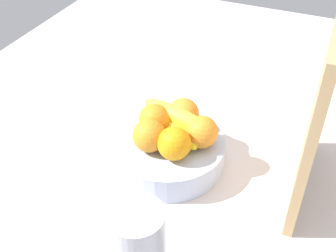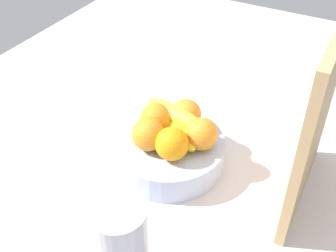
{
  "view_description": "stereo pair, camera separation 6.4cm",
  "coord_description": "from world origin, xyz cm",
  "px_view_note": "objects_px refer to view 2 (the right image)",
  "views": [
    {
      "loc": [
        64.71,
        25.3,
        64.44
      ],
      "look_at": [
        1.58,
        -1.82,
        10.1
      ],
      "focal_mm": 45.74,
      "sensor_mm": 36.0,
      "label": 1
    },
    {
      "loc": [
        61.93,
        31.02,
        64.44
      ],
      "look_at": [
        1.58,
        -1.82,
        10.1
      ],
      "focal_mm": 45.74,
      "sensor_mm": 36.0,
      "label": 2
    }
  ],
  "objects_px": {
    "fruit_bowl": "(168,152)",
    "orange_front_left": "(148,135)",
    "orange_front_right": "(172,144)",
    "cutting_board": "(316,124)",
    "orange_center": "(201,134)",
    "orange_back_left": "(186,115)",
    "orange_back_right": "(156,119)",
    "banana_bunch": "(175,122)",
    "thermos_tumbler": "(121,248)"
  },
  "relations": [
    {
      "from": "fruit_bowl",
      "to": "orange_back_left",
      "type": "height_order",
      "value": "orange_back_left"
    },
    {
      "from": "cutting_board",
      "to": "orange_back_left",
      "type": "bearing_deg",
      "value": -94.75
    },
    {
      "from": "fruit_bowl",
      "to": "thermos_tumbler",
      "type": "distance_m",
      "value": 0.3
    },
    {
      "from": "orange_front_right",
      "to": "cutting_board",
      "type": "relative_size",
      "value": 0.19
    },
    {
      "from": "orange_front_right",
      "to": "cutting_board",
      "type": "bearing_deg",
      "value": 108.79
    },
    {
      "from": "orange_back_right",
      "to": "orange_front_right",
      "type": "bearing_deg",
      "value": 50.52
    },
    {
      "from": "orange_back_left",
      "to": "orange_back_right",
      "type": "relative_size",
      "value": 1.0
    },
    {
      "from": "orange_front_left",
      "to": "orange_front_right",
      "type": "bearing_deg",
      "value": 87.46
    },
    {
      "from": "orange_front_right",
      "to": "banana_bunch",
      "type": "relative_size",
      "value": 0.39
    },
    {
      "from": "orange_center",
      "to": "thermos_tumbler",
      "type": "bearing_deg",
      "value": 0.83
    },
    {
      "from": "orange_back_right",
      "to": "thermos_tumbler",
      "type": "relative_size",
      "value": 0.4
    },
    {
      "from": "orange_front_left",
      "to": "banana_bunch",
      "type": "bearing_deg",
      "value": 158.95
    },
    {
      "from": "orange_front_left",
      "to": "thermos_tumbler",
      "type": "relative_size",
      "value": 0.4
    },
    {
      "from": "orange_back_left",
      "to": "orange_back_right",
      "type": "xyz_separation_m",
      "value": [
        0.04,
        -0.05,
        0.0
      ]
    },
    {
      "from": "fruit_bowl",
      "to": "orange_center",
      "type": "distance_m",
      "value": 0.1
    },
    {
      "from": "orange_front_left",
      "to": "orange_center",
      "type": "bearing_deg",
      "value": 119.92
    },
    {
      "from": "orange_back_right",
      "to": "cutting_board",
      "type": "xyz_separation_m",
      "value": [
        -0.03,
        0.31,
        0.08
      ]
    },
    {
      "from": "fruit_bowl",
      "to": "orange_front_right",
      "type": "height_order",
      "value": "orange_front_right"
    },
    {
      "from": "orange_front_left",
      "to": "orange_back_right",
      "type": "xyz_separation_m",
      "value": [
        -0.05,
        -0.01,
        0.0
      ]
    },
    {
      "from": "orange_front_right",
      "to": "thermos_tumbler",
      "type": "xyz_separation_m",
      "value": [
        0.25,
        0.04,
        -0.01
      ]
    },
    {
      "from": "orange_front_right",
      "to": "cutting_board",
      "type": "height_order",
      "value": "cutting_board"
    },
    {
      "from": "orange_center",
      "to": "banana_bunch",
      "type": "distance_m",
      "value": 0.07
    },
    {
      "from": "banana_bunch",
      "to": "orange_back_right",
      "type": "bearing_deg",
      "value": -68.95
    },
    {
      "from": "orange_center",
      "to": "banana_bunch",
      "type": "bearing_deg",
      "value": -101.77
    },
    {
      "from": "fruit_bowl",
      "to": "thermos_tumbler",
      "type": "bearing_deg",
      "value": 14.22
    },
    {
      "from": "orange_center",
      "to": "orange_back_left",
      "type": "xyz_separation_m",
      "value": [
        -0.04,
        -0.06,
        0.0
      ]
    },
    {
      "from": "orange_front_right",
      "to": "orange_back_right",
      "type": "height_order",
      "value": "same"
    },
    {
      "from": "orange_back_left",
      "to": "cutting_board",
      "type": "bearing_deg",
      "value": 86.63
    },
    {
      "from": "orange_back_left",
      "to": "orange_back_right",
      "type": "bearing_deg",
      "value": -48.06
    },
    {
      "from": "orange_center",
      "to": "orange_back_left",
      "type": "relative_size",
      "value": 1.0
    },
    {
      "from": "fruit_bowl",
      "to": "orange_back_right",
      "type": "relative_size",
      "value": 3.55
    },
    {
      "from": "orange_front_left",
      "to": "orange_center",
      "type": "xyz_separation_m",
      "value": [
        -0.05,
        0.09,
        0.0
      ]
    },
    {
      "from": "cutting_board",
      "to": "orange_front_right",
      "type": "bearing_deg",
      "value": -72.59
    },
    {
      "from": "fruit_bowl",
      "to": "orange_center",
      "type": "relative_size",
      "value": 3.55
    },
    {
      "from": "orange_back_left",
      "to": "thermos_tumbler",
      "type": "relative_size",
      "value": 0.4
    },
    {
      "from": "orange_front_left",
      "to": "orange_back_left",
      "type": "xyz_separation_m",
      "value": [
        -0.1,
        0.04,
        0.0
      ]
    },
    {
      "from": "fruit_bowl",
      "to": "orange_front_left",
      "type": "relative_size",
      "value": 3.55
    },
    {
      "from": "fruit_bowl",
      "to": "orange_front_right",
      "type": "xyz_separation_m",
      "value": [
        0.04,
        0.03,
        0.06
      ]
    },
    {
      "from": "orange_back_left",
      "to": "thermos_tumbler",
      "type": "xyz_separation_m",
      "value": [
        0.34,
        0.06,
        -0.01
      ]
    },
    {
      "from": "orange_back_left",
      "to": "orange_back_right",
      "type": "height_order",
      "value": "same"
    },
    {
      "from": "fruit_bowl",
      "to": "orange_back_left",
      "type": "xyz_separation_m",
      "value": [
        -0.06,
        0.01,
        0.06
      ]
    },
    {
      "from": "orange_front_right",
      "to": "thermos_tumbler",
      "type": "bearing_deg",
      "value": 9.69
    },
    {
      "from": "cutting_board",
      "to": "fruit_bowl",
      "type": "bearing_deg",
      "value": -82.36
    },
    {
      "from": "fruit_bowl",
      "to": "orange_center",
      "type": "xyz_separation_m",
      "value": [
        -0.02,
        0.07,
        0.06
      ]
    },
    {
      "from": "orange_center",
      "to": "orange_front_left",
      "type": "bearing_deg",
      "value": -60.08
    },
    {
      "from": "fruit_bowl",
      "to": "cutting_board",
      "type": "distance_m",
      "value": 0.32
    },
    {
      "from": "banana_bunch",
      "to": "cutting_board",
      "type": "xyz_separation_m",
      "value": [
        -0.01,
        0.27,
        0.09
      ]
    },
    {
      "from": "orange_center",
      "to": "cutting_board",
      "type": "relative_size",
      "value": 0.19
    },
    {
      "from": "orange_front_left",
      "to": "orange_front_right",
      "type": "height_order",
      "value": "same"
    },
    {
      "from": "orange_back_right",
      "to": "banana_bunch",
      "type": "bearing_deg",
      "value": 111.05
    }
  ]
}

